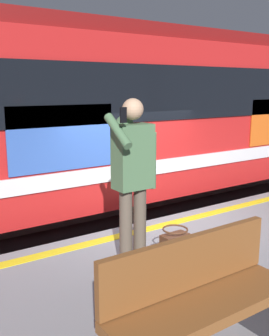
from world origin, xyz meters
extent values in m
plane|color=#3D3D3F|center=(0.00, 0.00, 0.00)|extent=(24.54, 24.54, 0.00)
cube|color=yellow|center=(0.00, 0.30, 0.95)|extent=(12.84, 0.16, 0.01)
cube|color=slate|center=(0.00, -1.46, 0.08)|extent=(17.03, 0.08, 0.16)
cube|color=slate|center=(0.00, -2.90, 0.08)|extent=(17.03, 0.08, 0.16)
cube|color=red|center=(-1.24, -2.18, 2.32)|extent=(13.81, 3.01, 2.73)
cube|color=maroon|center=(-1.24, -2.18, 3.80)|extent=(13.53, 2.77, 0.24)
cube|color=black|center=(-1.24, -0.66, 2.80)|extent=(13.11, 0.03, 0.90)
cube|color=silver|center=(-1.24, -0.66, 1.57)|extent=(13.11, 0.03, 0.24)
cube|color=#3359B2|center=(1.17, -0.66, 2.18)|extent=(1.60, 0.02, 0.93)
cylinder|color=black|center=(-5.73, -3.38, 0.58)|extent=(0.84, 0.12, 0.84)
cylinder|color=brown|center=(1.10, 1.15, 1.39)|extent=(0.14, 0.14, 0.90)
cylinder|color=brown|center=(1.28, 1.15, 1.39)|extent=(0.14, 0.14, 0.90)
cube|color=#4C724C|center=(1.19, 1.15, 2.18)|extent=(0.40, 0.24, 0.68)
sphere|color=#4C724C|center=(1.19, 0.99, 2.50)|extent=(0.20, 0.20, 0.20)
sphere|color=tan|center=(1.19, 1.15, 2.67)|extent=(0.22, 0.22, 0.22)
cylinder|color=#4C724C|center=(0.94, 1.15, 2.11)|extent=(0.09, 0.09, 0.61)
cylinder|color=#4C724C|center=(1.42, 1.23, 2.47)|extent=(0.09, 0.42, 0.33)
cube|color=black|center=(1.42, 1.33, 2.63)|extent=(0.07, 0.02, 0.15)
cube|color=#59331E|center=(0.74, 1.31, 1.11)|extent=(0.32, 0.17, 0.33)
torus|color=#59331E|center=(0.74, 1.31, 1.34)|extent=(0.29, 0.29, 0.02)
cube|color=brown|center=(1.63, 2.70, 1.40)|extent=(1.52, 0.44, 0.08)
cube|color=brown|center=(1.63, 2.51, 1.65)|extent=(1.52, 0.06, 0.40)
cube|color=#333338|center=(1.02, 2.70, 1.17)|extent=(0.06, 0.40, 0.45)
camera|label=1|loc=(3.43, 4.46, 2.89)|focal=41.82mm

